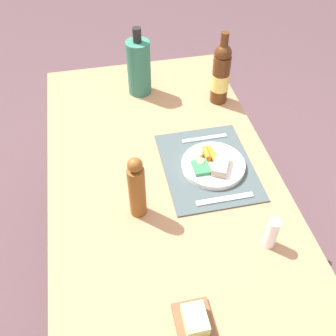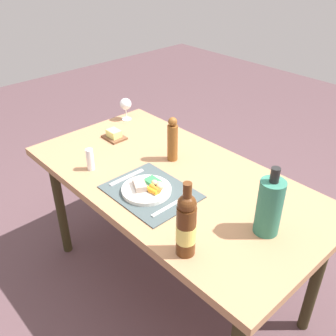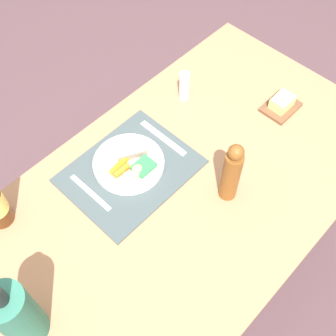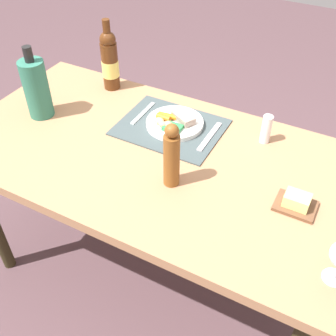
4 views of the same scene
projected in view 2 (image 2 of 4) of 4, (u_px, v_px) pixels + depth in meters
name	position (u px, v px, depth m)	size (l,w,h in m)	color
ground_plane	(173.00, 283.00, 2.28)	(8.00, 8.00, 0.00)	#533B3F
dining_table	(174.00, 190.00, 1.92)	(1.55, 0.82, 0.76)	#A77651
placemat	(151.00, 192.00, 1.77)	(0.41, 0.32, 0.01)	#3F4C4D
dinner_plate	(147.00, 189.00, 1.76)	(0.23, 0.23, 0.05)	white
fork	(127.00, 177.00, 1.86)	(0.02, 0.20, 0.01)	silver
knife	(167.00, 207.00, 1.66)	(0.02, 0.18, 0.01)	silver
cooler_bottle	(269.00, 207.00, 1.47)	(0.10, 0.10, 0.30)	#2E6F5A
wine_bottle	(186.00, 225.00, 1.37)	(0.07, 0.07, 0.31)	#502A11
pepper_mill	(173.00, 140.00, 1.96)	(0.05, 0.05, 0.24)	brown
salt_shaker	(90.00, 160.00, 1.91)	(0.04, 0.04, 0.11)	white
wine_glass	(126.00, 105.00, 2.39)	(0.07, 0.07, 0.14)	white
butter_dish	(114.00, 135.00, 2.21)	(0.13, 0.10, 0.05)	brown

